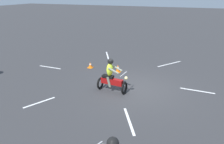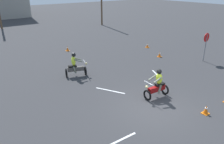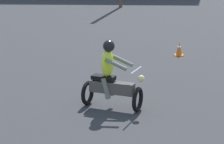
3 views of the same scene
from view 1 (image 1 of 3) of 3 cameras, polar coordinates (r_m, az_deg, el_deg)
The scene contains 10 objects.
ground_plane at distance 11.05m, azimuth 6.40°, elevation -4.33°, with size 120.00×120.00×0.00m, color #333335.
motorcycle_rider_foreground at distance 10.44m, azimuth -0.17°, elevation -1.38°, with size 1.53×0.74×1.66m.
traffic_cone_near_left at distance 13.10m, azimuth 1.55°, elevation 0.89°, with size 0.32×0.32×0.46m.
traffic_cone_near_right at distance 13.93m, azimuth -5.68°, elevation 1.77°, with size 0.32×0.32×0.35m.
lane_stripe_e at distance 14.56m, azimuth -15.90°, elevation 1.21°, with size 0.10×1.62×0.01m, color silver.
lane_stripe_ne at distance 10.19m, azimuth -18.42°, elevation -7.55°, with size 0.10×1.46×0.01m, color silver.
lane_stripe_nw at distance 8.47m, azimuth 4.48°, elevation -12.57°, with size 0.10×1.86×0.01m, color silver.
lane_stripe_w at distance 11.54m, azimuth 21.37°, elevation -4.56°, with size 0.10×1.62×0.01m, color silver.
lane_stripe_sw at distance 15.14m, azimuth 14.76°, elevation 2.06°, with size 0.10×2.11×0.01m, color silver.
lane_stripe_se at distance 16.58m, azimuth -1.19°, elevation 4.33°, with size 0.10×2.08×0.01m, color silver.
Camera 1 is at (-2.67, 9.68, 4.61)m, focal length 35.00 mm.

